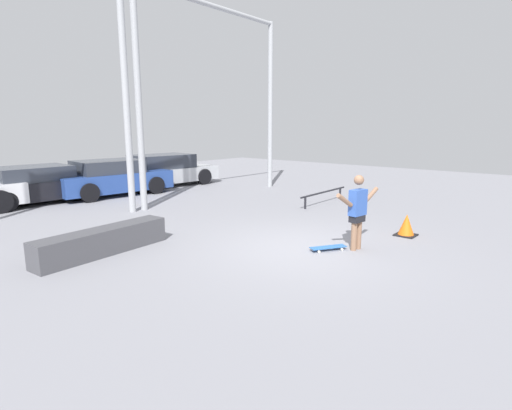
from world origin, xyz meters
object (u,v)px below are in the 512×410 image
Objects in this scene: parked_car_black at (37,185)px; traffic_cone at (406,225)px; parked_car_blue at (112,178)px; skateboarder at (358,209)px; parked_car_silver at (165,171)px; skateboard at (328,247)px; grind_box at (103,241)px; grind_rail at (324,194)px.

parked_car_black reaches higher than traffic_cone.
skateboarder is at bearing -86.59° from parked_car_blue.
skateboarder reaches higher than traffic_cone.
parked_car_silver reaches higher than parked_car_black.
parked_car_blue reaches higher than skateboard.
grind_box is 0.62× the size of parked_car_silver.
parked_car_blue is (0.80, 9.79, 0.59)m from skateboard.
grind_rail is 0.66× the size of parked_car_blue.
parked_car_blue is at bearing 58.21° from grind_box.
skateboarder is at bearing 166.84° from traffic_cone.
skateboard is at bearing 159.32° from traffic_cone.
skateboarder reaches higher than parked_car_silver.
skateboarder is 0.35× the size of parked_car_silver.
traffic_cone is (5.37, -4.23, -0.01)m from grind_box.
skateboard is 9.84m from parked_car_blue.
skateboarder is at bearing -77.93° from parked_car_black.
parked_car_blue is (2.47, -0.53, 0.04)m from parked_car_black.
parked_car_blue is (0.38, 10.21, -0.23)m from skateboarder.
parked_car_blue reaches higher than grind_rail.
skateboard is 10.87m from parked_car_silver.
skateboard is 0.17× the size of parked_car_silver.
grind_rail is at bearing -56.92° from parked_car_blue.
grind_rail is 7.54m from parked_car_silver.
grind_rail is at bearing -49.90° from parked_car_black.
skateboard is at bearing -47.06° from grind_box.
skateboarder reaches higher than parked_car_black.
parked_car_black is at bearing 129.07° from grind_rail.
parked_car_black reaches higher than skateboard.
grind_box is 0.68× the size of parked_car_black.
skateboarder is 5.27m from grind_box.
skateboarder is at bearing -12.77° from skateboard.
traffic_cone is at bearing -4.66° from skateboarder.
parked_car_black is 11.82m from traffic_cone.
parked_car_blue is at bearing 117.56° from grind_rail.
parked_car_blue is (-3.67, 7.03, 0.31)m from grind_rail.
skateboarder is 0.37× the size of parked_car_blue.
skateboard is 10.47m from parked_car_black.
parked_car_black is (-2.10, 10.74, -0.27)m from skateboarder.
grind_rail is at bearing 57.79° from traffic_cone.
parked_car_silver is (5.27, -0.09, 0.06)m from parked_car_black.
parked_car_black is (-1.67, 10.32, 0.55)m from skateboard.
skateboarder is 5.17m from grind_rail.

